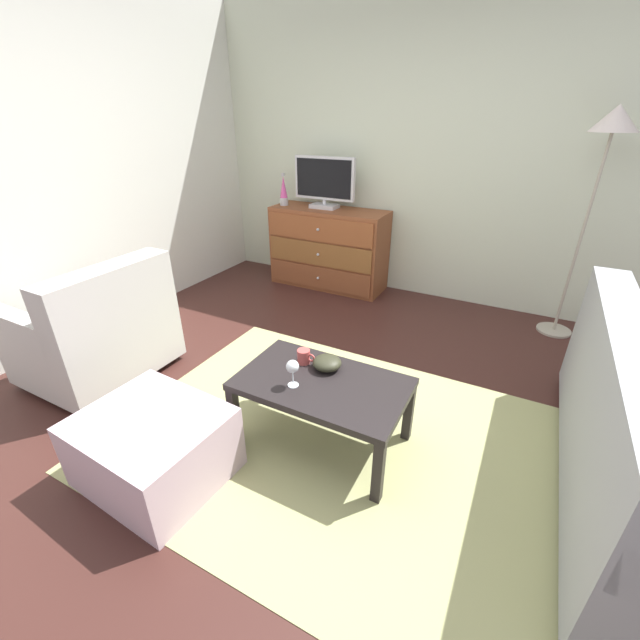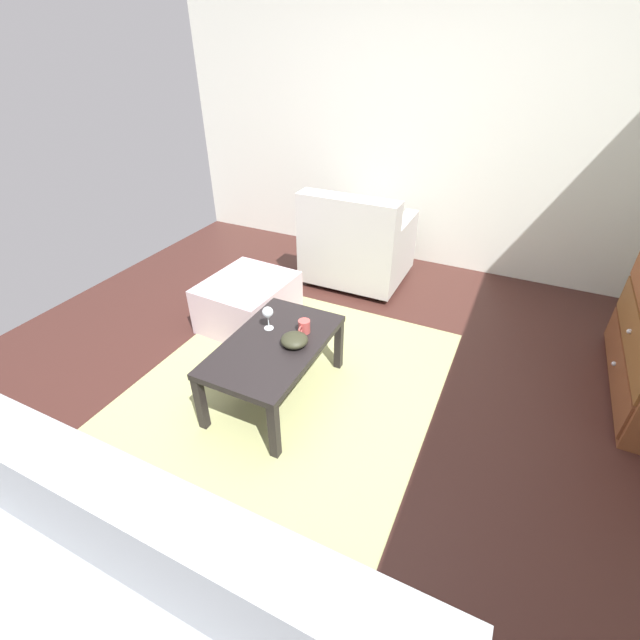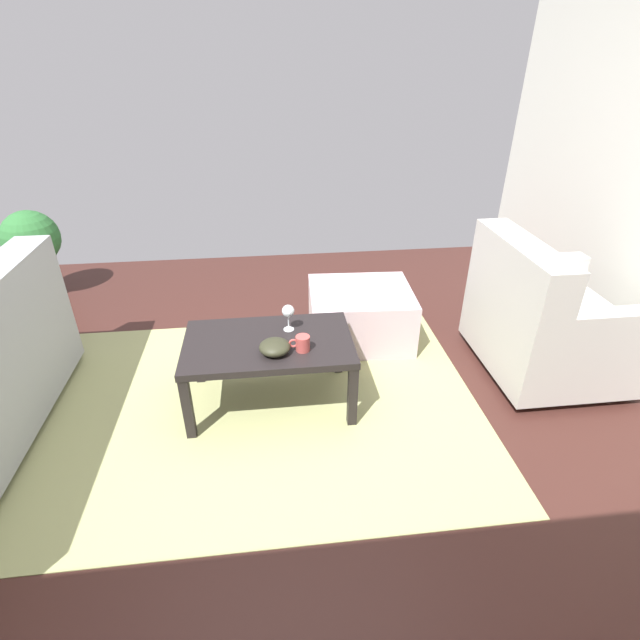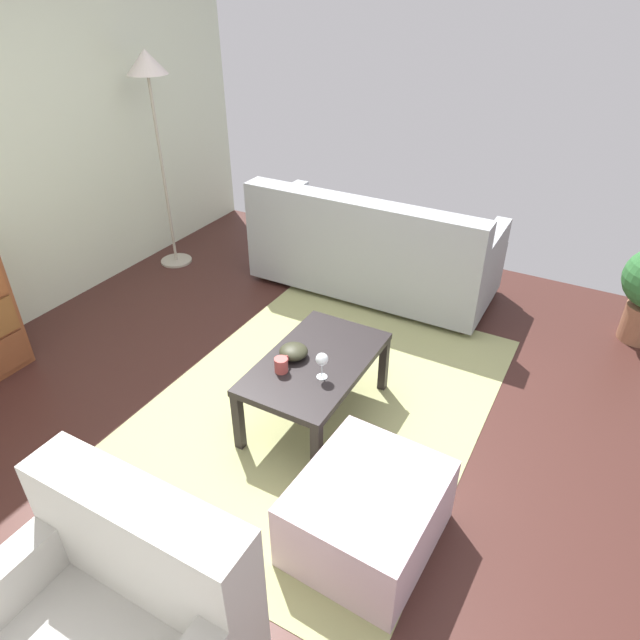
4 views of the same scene
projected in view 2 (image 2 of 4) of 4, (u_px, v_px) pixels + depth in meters
ground_plane at (315, 397)px, 2.91m from camera, size 5.23×5.07×0.05m
wall_plain_left at (431, 114)px, 3.92m from camera, size 0.12×5.07×2.79m
area_rug at (273, 404)px, 2.81m from camera, size 2.60×1.90×0.01m
coffee_table at (274, 349)px, 2.70m from camera, size 0.93×0.56×0.42m
wine_glass at (268, 313)px, 2.73m from camera, size 0.07×0.07×0.16m
mug at (304, 327)px, 2.74m from camera, size 0.11×0.08×0.09m
bowl_decorative at (294, 340)px, 2.63m from camera, size 0.17×0.17×0.07m
armchair at (356, 246)px, 4.04m from camera, size 0.80×0.88×0.88m
ottoman at (248, 302)px, 3.51m from camera, size 0.73×0.64×0.38m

